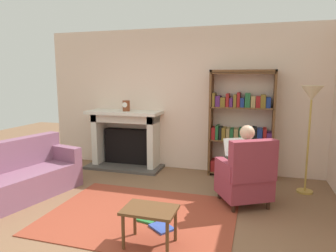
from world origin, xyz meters
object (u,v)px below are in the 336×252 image
Objects in this scene: bookshelf at (241,128)px; side_table at (150,214)px; mantel_clock at (126,106)px; sofa_floral at (20,177)px; floor_lamp at (311,103)px; armchair_reading at (246,177)px; fireplace at (126,137)px; seated_reader at (243,161)px.

bookshelf is 3.41× the size of side_table.
mantel_clock reaches higher than sofa_floral.
bookshelf is at bearing 152.50° from floor_lamp.
bookshelf reaches higher than mantel_clock.
sofa_floral reaches higher than side_table.
floor_lamp is at bearing -167.98° from armchair_reading.
bookshelf reaches higher than floor_lamp.
sofa_floral is (-0.85, -1.93, -0.28)m from fireplace.
bookshelf is 1.68× the size of seated_reader.
fireplace is 0.90× the size of floor_lamp.
mantel_clock is at bearing 172.83° from floor_lamp.
mantel_clock is 0.18× the size of seated_reader.
mantel_clock is at bearing -13.44° from sofa_floral.
bookshelf reaches higher than seated_reader.
sofa_floral is 4.48m from floor_lamp.
mantel_clock reaches higher than armchair_reading.
side_table is (1.45, -2.63, -0.24)m from fireplace.
armchair_reading is 3.30m from sofa_floral.
armchair_reading reaches higher than sofa_floral.
fireplace is 1.54× the size of armchair_reading.
side_table is (1.39, -2.53, -0.88)m from mantel_clock.
mantel_clock reaches higher than side_table.
side_table is at bearing 25.73° from armchair_reading.
side_table is at bearing -93.91° from sofa_floral.
bookshelf reaches higher than fireplace.
bookshelf is (2.16, 0.14, -0.35)m from mantel_clock.
bookshelf is at bearing 0.88° from fireplace.
bookshelf is 1.97× the size of armchair_reading.
seated_reader is (0.10, -1.22, -0.27)m from bookshelf.
armchair_reading is 1.63m from side_table.
bookshelf reaches higher than side_table.
bookshelf is 1.05× the size of sofa_floral.
mantel_clock is 3.02m from side_table.
fireplace is 0.65m from mantel_clock.
seated_reader is at bearing 59.11° from side_table.
bookshelf is at bearing -44.38° from sofa_floral.
seated_reader is at bearing -63.74° from sofa_floral.
mantel_clock is 2.20m from bookshelf.
seated_reader is 0.63× the size of sofa_floral.
floor_lamp reaches higher than sofa_floral.
floor_lamp reaches higher than seated_reader.
mantel_clock is at bearing -59.64° from fireplace.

